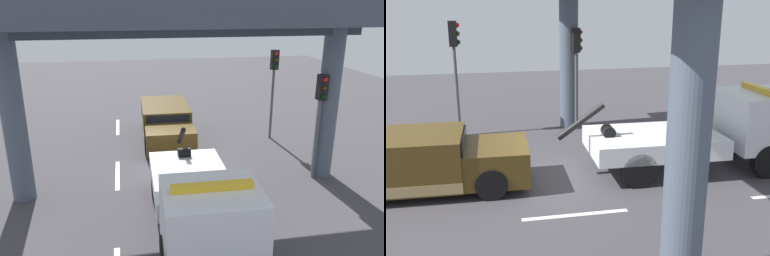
% 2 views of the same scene
% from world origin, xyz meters
% --- Properties ---
extents(ground_plane, '(60.00, 40.00, 0.10)m').
position_xyz_m(ground_plane, '(0.00, 0.00, -0.05)').
color(ground_plane, '#423F44').
extents(lane_stripe_mid, '(2.60, 0.16, 0.01)m').
position_xyz_m(lane_stripe_mid, '(0.00, -2.32, 0.00)').
color(lane_stripe_mid, silver).
rests_on(lane_stripe_mid, ground).
extents(tow_truck_white, '(7.28, 2.54, 2.46)m').
position_xyz_m(tow_truck_white, '(4.75, -0.02, 1.20)').
color(tow_truck_white, white).
rests_on(tow_truck_white, ground).
extents(towed_van_green, '(5.24, 2.31, 1.58)m').
position_xyz_m(towed_van_green, '(-3.79, 0.00, 0.78)').
color(towed_van_green, '#4C3814').
rests_on(towed_van_green, ground).
extents(traffic_light_near, '(0.39, 0.32, 4.25)m').
position_xyz_m(traffic_light_near, '(-2.98, 4.99, 3.10)').
color(traffic_light_near, '#515456').
rests_on(traffic_light_near, ground).
extents(traffic_light_far, '(0.39, 0.32, 3.94)m').
position_xyz_m(traffic_light_far, '(1.52, 4.99, 2.88)').
color(traffic_light_far, '#515456').
rests_on(traffic_light_far, ground).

